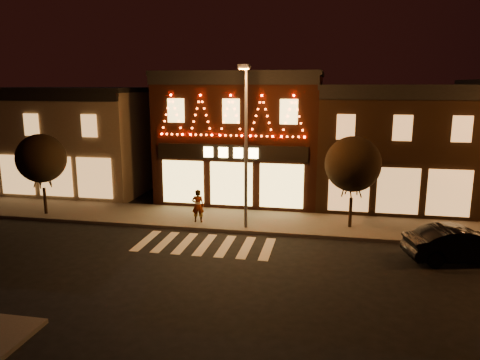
% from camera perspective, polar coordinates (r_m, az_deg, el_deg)
% --- Properties ---
extents(ground, '(120.00, 120.00, 0.00)m').
position_cam_1_polar(ground, '(18.41, -7.80, -12.25)').
color(ground, black).
rests_on(ground, ground).
extents(sidewalk_far, '(44.00, 4.00, 0.15)m').
position_cam_1_polar(sidewalk_far, '(25.24, 2.43, -5.21)').
color(sidewalk_far, '#47423D').
rests_on(sidewalk_far, ground).
extents(building_left, '(12.20, 8.28, 7.30)m').
position_cam_1_polar(building_left, '(35.38, -20.76, 4.91)').
color(building_left, '#726551').
rests_on(building_left, ground).
extents(building_pulp, '(10.20, 8.34, 8.30)m').
position_cam_1_polar(building_pulp, '(30.53, 0.49, 5.64)').
color(building_pulp, black).
rests_on(building_pulp, ground).
extents(building_right_a, '(9.20, 8.28, 7.50)m').
position_cam_1_polar(building_right_a, '(30.33, 18.47, 4.22)').
color(building_right_a, black).
rests_on(building_right_a, ground).
extents(streetlamp_mid, '(0.56, 1.91, 8.32)m').
position_cam_1_polar(streetlamp_mid, '(22.71, 0.72, 5.67)').
color(streetlamp_mid, '#59595E').
rests_on(streetlamp_mid, sidewalk_far).
extents(tree_left, '(2.77, 2.77, 4.63)m').
position_cam_1_polar(tree_left, '(28.14, -23.71, 2.51)').
color(tree_left, black).
rests_on(tree_left, sidewalk_far).
extents(tree_right, '(2.87, 2.87, 4.79)m').
position_cam_1_polar(tree_right, '(23.95, 14.00, 1.95)').
color(tree_right, black).
rests_on(tree_right, sidewalk_far).
extents(dark_sedan, '(4.90, 2.67, 1.53)m').
position_cam_1_polar(dark_sedan, '(21.89, 25.98, -7.26)').
color(dark_sedan, black).
rests_on(dark_sedan, ground).
extents(pedestrian, '(0.70, 0.49, 1.82)m').
position_cam_1_polar(pedestrian, '(24.73, -5.31, -3.24)').
color(pedestrian, gray).
rests_on(pedestrian, sidewalk_far).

